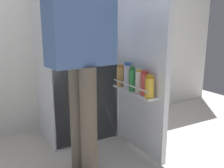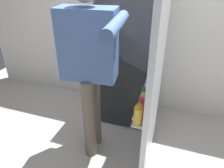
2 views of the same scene
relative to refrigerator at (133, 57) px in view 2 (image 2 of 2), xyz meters
The scene contains 4 objects.
ground_plane 0.95m from the refrigerator, 93.10° to the right, with size 5.18×5.18×0.00m, color #B7B2A8.
kitchen_wall 0.56m from the refrigerator, 93.86° to the left, with size 4.40×0.10×2.41m, color silver.
refrigerator is the anchor object (origin of this frame).
person 0.69m from the refrigerator, 109.37° to the right, with size 0.62×0.75×1.66m.
Camera 2 is at (0.51, -1.63, 1.67)m, focal length 33.77 mm.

